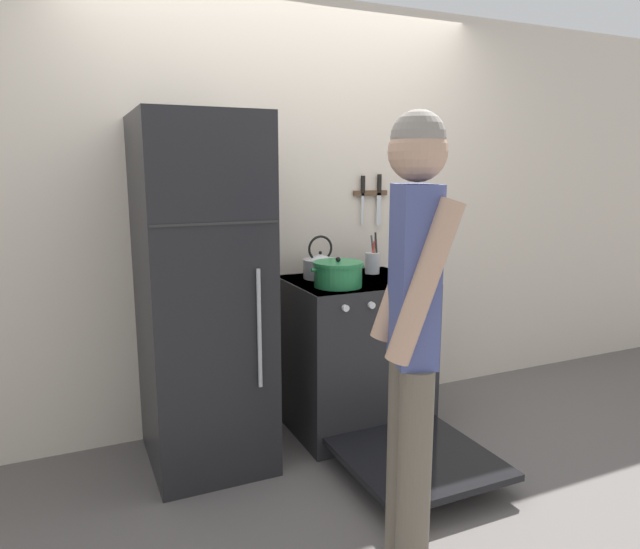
{
  "coord_description": "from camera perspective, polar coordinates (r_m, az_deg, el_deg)",
  "views": [
    {
      "loc": [
        -1.24,
        -3.25,
        1.56
      ],
      "look_at": [
        0.01,
        -0.48,
        0.99
      ],
      "focal_mm": 32.0,
      "sensor_mm": 36.0,
      "label": 1
    }
  ],
  "objects": [
    {
      "name": "stove_range",
      "position": [
        3.45,
        3.72,
        -8.15
      ],
      "size": [
        0.78,
        1.39,
        0.91
      ],
      "color": "#232326",
      "rests_on": "ground_plane"
    },
    {
      "name": "tea_kettle",
      "position": [
        3.4,
        0.06,
        0.91
      ],
      "size": [
        0.26,
        0.2,
        0.26
      ],
      "color": "silver",
      "rests_on": "stove_range"
    },
    {
      "name": "wall_knife_strip",
      "position": [
        3.71,
        5.13,
        8.17
      ],
      "size": [
        0.24,
        0.03,
        0.33
      ],
      "color": "brown"
    },
    {
      "name": "utensil_jar",
      "position": [
        3.56,
        5.28,
        1.26
      ],
      "size": [
        0.09,
        0.09,
        0.26
      ],
      "color": "#B7BABF",
      "rests_on": "stove_range"
    },
    {
      "name": "dutch_oven_pot",
      "position": [
        3.16,
        1.82,
        0.06
      ],
      "size": [
        0.32,
        0.28,
        0.17
      ],
      "color": "#237A42",
      "rests_on": "stove_range"
    },
    {
      "name": "ground_plane",
      "position": [
        3.81,
        -3.15,
        -13.59
      ],
      "size": [
        14.0,
        14.0,
        0.0
      ],
      "primitive_type": "plane",
      "color": "#5B5654"
    },
    {
      "name": "wall_back",
      "position": [
        3.52,
        -3.54,
        5.92
      ],
      "size": [
        10.0,
        0.06,
        2.55
      ],
      "color": "beige",
      "rests_on": "ground_plane"
    },
    {
      "name": "refrigerator",
      "position": [
        3.03,
        -11.7,
        -1.98
      ],
      "size": [
        0.6,
        0.74,
        1.83
      ],
      "color": "black",
      "rests_on": "ground_plane"
    },
    {
      "name": "person",
      "position": [
        2.11,
        9.24,
        -4.91
      ],
      "size": [
        0.36,
        0.42,
        1.76
      ],
      "rotation": [
        0.0,
        0.0,
        1.25
      ],
      "color": "#6B6051",
      "rests_on": "ground_plane"
    }
  ]
}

